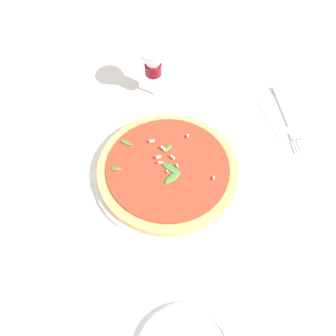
% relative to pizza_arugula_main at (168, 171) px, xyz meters
% --- Properties ---
extents(ground_plane, '(6.00, 6.00, 0.00)m').
position_rel_pizza_arugula_main_xyz_m(ground_plane, '(0.04, 0.03, -0.02)').
color(ground_plane, silver).
extents(pizza_arugula_main, '(0.35, 0.35, 0.05)m').
position_rel_pizza_arugula_main_xyz_m(pizza_arugula_main, '(0.00, 0.00, 0.00)').
color(pizza_arugula_main, white).
rests_on(pizza_arugula_main, ground_plane).
extents(wine_glass, '(0.08, 0.08, 0.16)m').
position_rel_pizza_arugula_main_xyz_m(wine_glass, '(-0.26, 0.04, 0.10)').
color(wine_glass, white).
rests_on(wine_glass, ground_plane).
extents(napkin, '(0.16, 0.10, 0.01)m').
position_rel_pizza_arugula_main_xyz_m(napkin, '(-0.07, 0.35, -0.01)').
color(napkin, white).
rests_on(napkin, ground_plane).
extents(fork, '(0.23, 0.05, 0.00)m').
position_rel_pizza_arugula_main_xyz_m(fork, '(-0.07, 0.35, -0.01)').
color(fork, silver).
rests_on(fork, ground_plane).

